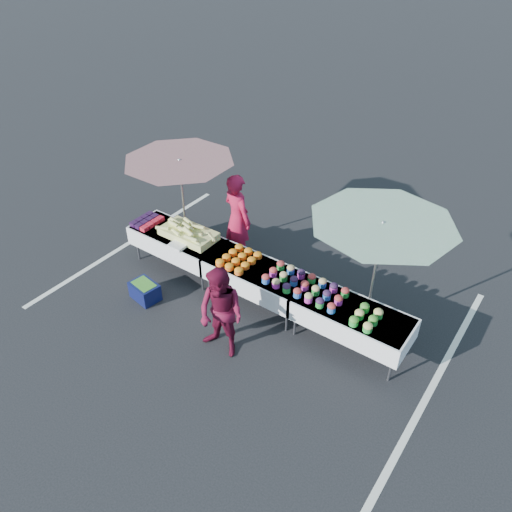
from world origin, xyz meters
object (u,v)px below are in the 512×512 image
Objects in this scene: umbrella_left at (180,169)px; umbrella_right at (381,233)px; table_left at (178,241)px; storage_bin at (145,291)px; vendor at (237,219)px; table_right at (351,318)px; table_center at (256,276)px; customer at (221,313)px.

umbrella_right is at bearing -0.00° from umbrella_left.
table_left is 3.96m from umbrella_right.
umbrella_left is 2.26m from storage_bin.
table_right is at bearing 178.81° from vendor.
umbrella_left reaches higher than table_left.
umbrella_left reaches higher than table_right.
table_center is 0.76× the size of umbrella_right.
storage_bin is (-3.55, -1.46, -1.80)m from umbrella_right.
table_right is 0.76× the size of umbrella_right.
umbrella_left is (-1.96, 0.40, 1.28)m from table_center.
customer is at bearing -78.79° from table_center.
umbrella_right is at bearing 76.79° from table_right.
table_center is 1.28m from customer.
table_left is at bearing 106.67° from storage_bin.
storage_bin is at bearing -78.34° from umbrella_left.
table_center is at bearing -168.07° from umbrella_right.
storage_bin is (0.30, -1.46, -1.70)m from umbrella_left.
table_right is at bearing 0.00° from table_left.
vendor is at bearing 140.27° from table_center.
storage_bin is at bearing 175.57° from customer.
table_center is 1.40m from vendor.
table_center is (1.80, 0.00, 0.00)m from table_left.
table_left is 1.80m from table_center.
vendor reaches higher than table_left.
table_center is 2.38m from umbrella_left.
umbrella_right reaches higher than umbrella_left.
vendor is at bearing 81.60° from storage_bin.
table_left is 1.15m from storage_bin.
table_center is at bearing 180.00° from table_right.
customer is (2.05, -1.24, 0.20)m from table_left.
umbrella_left is (-0.91, -0.47, 0.96)m from vendor.
vendor is 3.29× the size of storage_bin.
table_left is 1.19× the size of customer.
umbrella_left is 1.07× the size of umbrella_right.
table_right is 0.71× the size of umbrella_left.
table_left is 3.60m from table_right.
table_right is 3.00m from vendor.
table_right is 1.44m from umbrella_right.
vendor is at bearing 122.50° from customer.
umbrella_right is at bearing 6.18° from table_left.
umbrella_right is at bearing 11.93° from table_center.
table_center is 3.37× the size of storage_bin.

